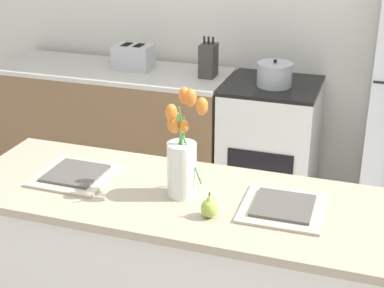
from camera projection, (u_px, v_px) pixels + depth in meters
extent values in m
cube|color=silver|center=(274.00, 3.00, 3.99)|extent=(5.20, 0.08, 2.70)
cube|color=silver|center=(174.00, 286.00, 2.60)|extent=(1.76, 0.62, 0.86)
cube|color=tan|center=(173.00, 197.00, 2.43)|extent=(1.80, 0.66, 0.03)
cube|color=brown|center=(113.00, 130.00, 4.30)|extent=(1.68, 0.60, 0.87)
cube|color=beige|center=(110.00, 70.00, 4.13)|extent=(1.68, 0.60, 0.03)
cube|color=silver|center=(269.00, 150.00, 3.96)|extent=(0.60, 0.60, 0.88)
cube|color=black|center=(273.00, 86.00, 3.79)|extent=(0.60, 0.60, 0.02)
cube|color=black|center=(259.00, 173.00, 3.71)|extent=(0.42, 0.01, 0.29)
cylinder|color=silver|center=(182.00, 170.00, 2.36)|extent=(0.12, 0.12, 0.23)
cylinder|color=#569E4C|center=(187.00, 146.00, 2.31)|extent=(0.13, 0.02, 0.31)
ellipsoid|color=orange|center=(202.00, 106.00, 2.22)|extent=(0.05, 0.05, 0.07)
cylinder|color=#569E4C|center=(185.00, 144.00, 2.33)|extent=(0.04, 0.06, 0.33)
ellipsoid|color=orange|center=(191.00, 98.00, 2.28)|extent=(0.05, 0.05, 0.07)
cylinder|color=#569E4C|center=(182.00, 143.00, 2.33)|extent=(0.03, 0.15, 0.31)
ellipsoid|color=orange|center=(184.00, 95.00, 2.32)|extent=(0.05, 0.05, 0.07)
cylinder|color=#569E4C|center=(179.00, 156.00, 2.35)|extent=(0.06, 0.02, 0.22)
ellipsoid|color=orange|center=(173.00, 124.00, 2.31)|extent=(0.04, 0.04, 0.07)
cylinder|color=#569E4C|center=(178.00, 151.00, 2.32)|extent=(0.05, 0.04, 0.28)
ellipsoid|color=orange|center=(171.00, 113.00, 2.25)|extent=(0.05, 0.05, 0.07)
cylinder|color=#569E4C|center=(179.00, 157.00, 2.32)|extent=(0.02, 0.06, 0.24)
ellipsoid|color=orange|center=(175.00, 126.00, 2.25)|extent=(0.04, 0.04, 0.06)
cylinder|color=#569E4C|center=(183.00, 157.00, 2.32)|extent=(0.03, 0.04, 0.24)
ellipsoid|color=orange|center=(184.00, 126.00, 2.24)|extent=(0.03, 0.03, 0.05)
ellipsoid|color=#9EBC47|center=(209.00, 208.00, 2.23)|extent=(0.06, 0.06, 0.07)
cone|color=#9EBC47|center=(209.00, 199.00, 2.21)|extent=(0.04, 0.04, 0.03)
cylinder|color=brown|center=(209.00, 194.00, 2.20)|extent=(0.01, 0.01, 0.01)
cube|color=beige|center=(76.00, 176.00, 2.56)|extent=(0.32, 0.32, 0.01)
cube|color=#514C47|center=(75.00, 173.00, 2.55)|extent=(0.23, 0.23, 0.01)
cube|color=beige|center=(283.00, 208.00, 2.29)|extent=(0.32, 0.32, 0.01)
cube|color=#514C47|center=(283.00, 205.00, 2.29)|extent=(0.23, 0.23, 0.01)
cube|color=#B7BABC|center=(133.00, 57.00, 4.07)|extent=(0.26, 0.18, 0.17)
cube|color=black|center=(127.00, 45.00, 4.05)|extent=(0.05, 0.11, 0.01)
cube|color=black|center=(139.00, 46.00, 4.03)|extent=(0.05, 0.11, 0.01)
cube|color=black|center=(115.00, 52.00, 4.10)|extent=(0.02, 0.02, 0.02)
cylinder|color=#B2B5B7|center=(274.00, 76.00, 3.72)|extent=(0.22, 0.22, 0.14)
cylinder|color=#B2B5B7|center=(275.00, 64.00, 3.69)|extent=(0.23, 0.23, 0.01)
sphere|color=black|center=(275.00, 61.00, 3.68)|extent=(0.02, 0.02, 0.02)
cube|color=#3D3833|center=(208.00, 61.00, 3.89)|extent=(0.10, 0.14, 0.22)
cylinder|color=black|center=(204.00, 40.00, 3.85)|extent=(0.01, 0.01, 0.05)
cylinder|color=black|center=(209.00, 40.00, 3.84)|extent=(0.01, 0.01, 0.05)
cylinder|color=black|center=(213.00, 41.00, 3.83)|extent=(0.01, 0.01, 0.05)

